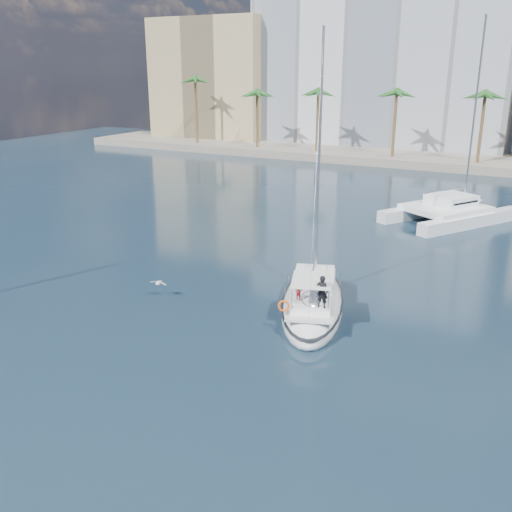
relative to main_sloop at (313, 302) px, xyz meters
The scene contains 9 objects.
ground 5.27m from the main_sloop, 147.25° to the right, with size 160.00×160.00×0.00m, color black.
quay 58.33m from the main_sloop, 94.34° to the left, with size 120.00×14.00×1.20m, color gray.
building_modern 73.31m from the main_sloop, 103.17° to the left, with size 42.00×16.00×28.00m, color silver.
building_tan_left 81.49m from the main_sloop, 125.05° to the left, with size 22.00×14.00×22.00m, color tan.
palm_left 67.11m from the main_sloop, 125.35° to the left, with size 3.60×3.60×12.30m.
palm_centre 55.21m from the main_sloop, 94.66° to the left, with size 3.60×3.60×12.30m.
main_sloop is the anchor object (origin of this frame).
catamaran 25.18m from the main_sloop, 82.23° to the left, with size 11.75×13.78×18.00m.
seagull 9.58m from the main_sloop, 163.10° to the right, with size 1.20×0.52×0.22m.
Camera 1 is at (15.90, -26.31, 13.80)m, focal length 40.00 mm.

